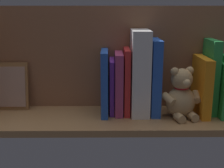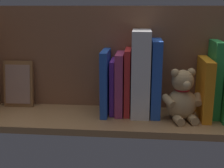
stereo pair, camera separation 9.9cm
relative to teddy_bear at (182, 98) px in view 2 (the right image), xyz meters
The scene contains 13 objects.
ground_plane 24.55cm from the teddy_bear, ahead, with size 94.54×26.00×2.20cm, color #A87A4C.
shelf_back_panel 28.08cm from the teddy_bear, 27.98° to the right, with size 94.54×1.50×36.32cm, color #996343.
book_1 14.19cm from the teddy_bear, 165.93° to the right, with size 1.97×15.21×17.86cm, color green.
book_2 13.09cm from the teddy_bear, 154.72° to the right, with size 2.84×11.81×25.34cm, color green.
book_3 8.55cm from the teddy_bear, 156.24° to the right, with size 3.03×15.46×19.73cm, color orange.
teddy_bear is the anchor object (origin of this frame).
book_4 10.91cm from the teddy_bear, 27.86° to the right, with size 3.18×13.17×25.59cm, color blue.
dictionary_thick_white 15.67cm from the teddy_bear, 17.18° to the right, with size 6.08×13.55×28.66cm, color white.
book_5 18.91cm from the teddy_bear, 15.47° to the right, with size 1.90×12.18×22.35cm, color red.
book_6 21.34cm from the teddy_bear, 13.06° to the right, with size 2.67×12.53×20.97cm, color #B23F72.
book_7 23.77cm from the teddy_bear, 13.06° to the right, with size 1.51×11.37×18.66cm, color purple.
book_8 25.96cm from the teddy_bear, ahead, with size 2.31×14.05×21.91cm, color blue.
picture_frame_leaning 59.04cm from the teddy_bear, ahead, with size 10.99×3.98×17.01cm.
Camera 2 is at (-9.09, 95.89, 36.19)cm, focal length 48.09 mm.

